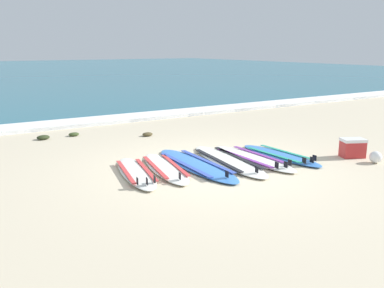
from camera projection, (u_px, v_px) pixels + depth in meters
ground_plane at (212, 168)px, 7.54m from camera, size 80.00×80.00×0.00m
wave_foam_strip at (105, 120)px, 12.18m from camera, size 80.00×1.06×0.11m
surfboard_0 at (136, 173)px, 7.12m from camera, size 0.90×2.08×0.18m
surfboard_1 at (165, 168)px, 7.41m from camera, size 0.92×2.17×0.18m
surfboard_2 at (196, 164)px, 7.61m from camera, size 0.73×2.62×0.18m
surfboard_3 at (228, 160)px, 7.89m from camera, size 0.93×2.59×0.18m
surfboard_4 at (252, 158)px, 8.05m from camera, size 0.60×2.33×0.18m
surfboard_5 at (280, 155)px, 8.27m from camera, size 0.60×2.10×0.18m
cooler_box at (353, 148)px, 8.23m from camera, size 0.55×0.48×0.38m
beach_ball at (376, 157)px, 7.82m from camera, size 0.23×0.23×0.23m
seaweed_clump_near_shoreline at (74, 134)px, 10.22m from camera, size 0.26×0.21×0.09m
seaweed_clump_mid_sand at (148, 134)px, 10.22m from camera, size 0.27×0.21×0.09m
seaweed_clump_by_the_boards at (43, 137)px, 9.83m from camera, size 0.30×0.24×0.11m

